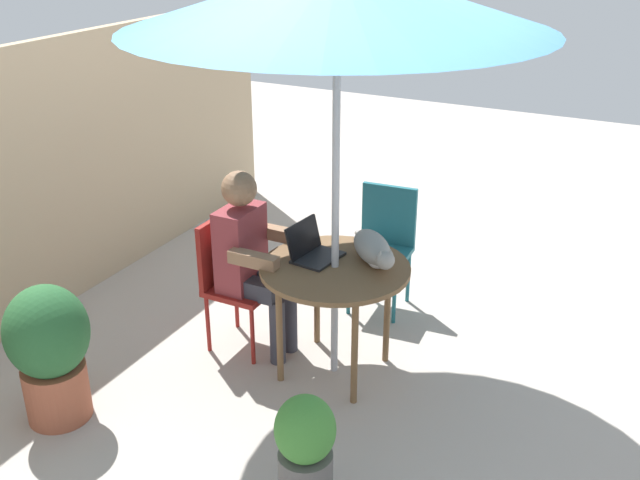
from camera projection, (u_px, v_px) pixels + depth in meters
ground_plane at (334, 370)px, 4.68m from camera, size 14.00×14.00×0.00m
fence_back at (56, 177)px, 5.19m from camera, size 5.11×0.08×1.89m
patio_table at (335, 277)px, 4.41m from camera, size 0.90×0.90×0.73m
chair_occupied at (231, 273)px, 4.77m from camera, size 0.40×0.40×0.88m
chair_empty at (384, 238)px, 5.27m from camera, size 0.43×0.43×0.88m
person_seated at (251, 254)px, 4.64m from camera, size 0.48×0.48×1.22m
laptop at (310, 247)px, 4.47m from camera, size 0.33×0.29×0.21m
cat at (373, 249)px, 4.40m from camera, size 0.53×0.45×0.17m
potted_plant_near_fence at (305, 454)px, 3.45m from camera, size 0.29×0.29×0.66m
potted_plant_by_chair at (50, 348)px, 4.07m from camera, size 0.46×0.46×0.83m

